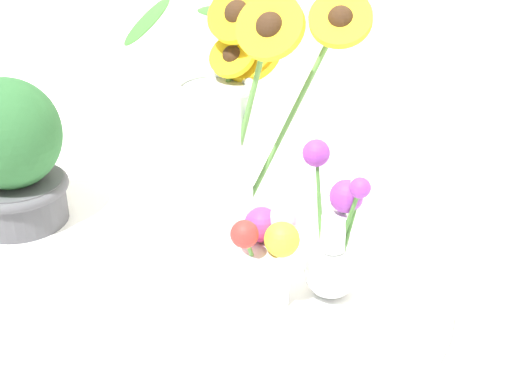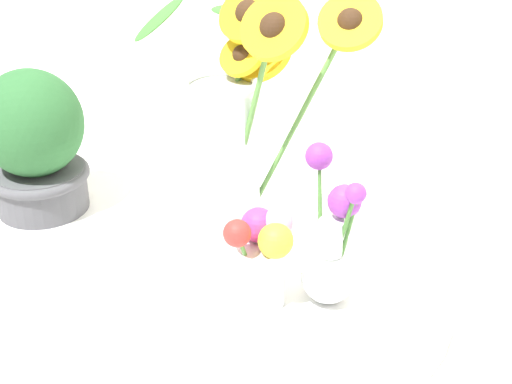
% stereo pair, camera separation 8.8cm
% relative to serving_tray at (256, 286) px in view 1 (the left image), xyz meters
% --- Properties ---
extents(ground_plane, '(6.00, 6.00, 0.00)m').
position_rel_serving_tray_xyz_m(ground_plane, '(-0.01, -0.09, -0.01)').
color(ground_plane, white).
extents(serving_tray, '(0.51, 0.51, 0.02)m').
position_rel_serving_tray_xyz_m(serving_tray, '(0.00, 0.00, 0.00)').
color(serving_tray, white).
rests_on(serving_tray, ground_plane).
extents(mason_jar_sunflowers, '(0.29, 0.21, 0.37)m').
position_rel_serving_tray_xyz_m(mason_jar_sunflowers, '(-0.08, 0.04, 0.17)').
color(mason_jar_sunflowers, silver).
rests_on(mason_jar_sunflowers, serving_tray).
extents(vase_small_center, '(0.09, 0.09, 0.13)m').
position_rel_serving_tray_xyz_m(vase_small_center, '(0.04, -0.03, 0.08)').
color(vase_small_center, white).
rests_on(vase_small_center, serving_tray).
extents(vase_bulb_right, '(0.11, 0.09, 0.19)m').
position_rel_serving_tray_xyz_m(vase_bulb_right, '(0.10, 0.03, 0.09)').
color(vase_bulb_right, white).
rests_on(vase_bulb_right, serving_tray).
extents(potted_plant, '(0.16, 0.16, 0.23)m').
position_rel_serving_tray_xyz_m(potted_plant, '(-0.41, -0.05, 0.10)').
color(potted_plant, '#4C4C51').
rests_on(potted_plant, ground_plane).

